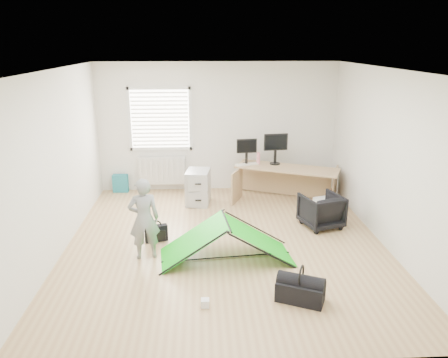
{
  "coord_description": "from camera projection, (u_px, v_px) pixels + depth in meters",
  "views": [
    {
      "loc": [
        -0.37,
        -6.33,
        3.07
      ],
      "look_at": [
        0.0,
        0.4,
        0.95
      ],
      "focal_mm": 35.0,
      "sensor_mm": 36.0,
      "label": 1
    }
  ],
  "objects": [
    {
      "name": "filing_cabinet",
      "position": [
        198.0,
        187.0,
        8.6
      ],
      "size": [
        0.51,
        0.64,
        0.68
      ],
      "primitive_type": "cube",
      "rotation": [
        0.0,
        0.0,
        -0.14
      ],
      "color": "#ACAEB1",
      "rests_on": "ground"
    },
    {
      "name": "back_wall",
      "position": [
        218.0,
        128.0,
        9.19
      ],
      "size": [
        5.0,
        0.02,
        2.7
      ],
      "primitive_type": "cube",
      "color": "silver",
      "rests_on": "ground"
    },
    {
      "name": "monitor_right",
      "position": [
        275.0,
        153.0,
        8.84
      ],
      "size": [
        0.49,
        0.16,
        0.46
      ],
      "primitive_type": "cube",
      "rotation": [
        0.0,
        0.0,
        0.12
      ],
      "color": "black",
      "rests_on": "desk"
    },
    {
      "name": "duffel_bag",
      "position": [
        300.0,
        292.0,
        5.38
      ],
      "size": [
        0.65,
        0.51,
        0.25
      ],
      "primitive_type": "cube",
      "rotation": [
        0.0,
        0.0,
        -0.43
      ],
      "color": "black",
      "rests_on": "ground"
    },
    {
      "name": "person",
      "position": [
        144.0,
        219.0,
        6.34
      ],
      "size": [
        0.5,
        0.38,
        1.23
      ],
      "primitive_type": "imported",
      "rotation": [
        0.0,
        0.0,
        3.34
      ],
      "color": "gray",
      "rests_on": "ground"
    },
    {
      "name": "keyboard",
      "position": [
        247.0,
        164.0,
        8.85
      ],
      "size": [
        0.49,
        0.28,
        0.02
      ],
      "primitive_type": "cube",
      "rotation": [
        0.0,
        0.0,
        0.3
      ],
      "color": "beige",
      "rests_on": "desk"
    },
    {
      "name": "laptop_bag",
      "position": [
        156.0,
        233.0,
        7.0
      ],
      "size": [
        0.38,
        0.21,
        0.27
      ],
      "primitive_type": "cube",
      "rotation": [
        0.0,
        0.0,
        0.29
      ],
      "color": "black",
      "rests_on": "ground"
    },
    {
      "name": "thermos",
      "position": [
        258.0,
        158.0,
        8.88
      ],
      "size": [
        0.09,
        0.09,
        0.25
      ],
      "primitive_type": "cylinder",
      "rotation": [
        0.0,
        0.0,
        -0.33
      ],
      "color": "#D47781",
      "rests_on": "desk"
    },
    {
      "name": "radiator",
      "position": [
        162.0,
        170.0,
        9.32
      ],
      "size": [
        1.0,
        0.12,
        0.6
      ],
      "primitive_type": "cube",
      "color": "silver",
      "rests_on": "back_wall"
    },
    {
      "name": "tote_bag",
      "position": [
        121.0,
        183.0,
        9.31
      ],
      "size": [
        0.33,
        0.16,
        0.38
      ],
      "primitive_type": "cube",
      "rotation": [
        0.0,
        0.0,
        -0.06
      ],
      "color": "teal",
      "rests_on": "ground"
    },
    {
      "name": "monitor_left",
      "position": [
        246.0,
        155.0,
        8.83
      ],
      "size": [
        0.42,
        0.13,
        0.39
      ],
      "primitive_type": "cube",
      "rotation": [
        0.0,
        0.0,
        0.11
      ],
      "color": "black",
      "rests_on": "desk"
    },
    {
      "name": "window",
      "position": [
        160.0,
        119.0,
        9.02
      ],
      "size": [
        1.2,
        0.06,
        1.2
      ],
      "primitive_type": "cube",
      "color": "silver",
      "rests_on": "back_wall"
    },
    {
      "name": "white_box",
      "position": [
        205.0,
        303.0,
        5.28
      ],
      "size": [
        0.1,
        0.1,
        0.1
      ],
      "primitive_type": "cube",
      "rotation": [
        0.0,
        0.0,
        -0.04
      ],
      "color": "silver",
      "rests_on": "ground"
    },
    {
      "name": "kite",
      "position": [
        226.0,
        240.0,
        6.4
      ],
      "size": [
        2.01,
        1.04,
        0.6
      ],
      "primitive_type": null,
      "rotation": [
        0.0,
        0.0,
        0.1
      ],
      "color": "#11B914",
      "rests_on": "ground"
    },
    {
      "name": "ground",
      "position": [
        225.0,
        243.0,
        6.97
      ],
      "size": [
        5.5,
        5.5,
        0.0
      ],
      "primitive_type": "plane",
      "color": "tan",
      "rests_on": "ground"
    },
    {
      "name": "desk",
      "position": [
        286.0,
        184.0,
        8.77
      ],
      "size": [
        2.11,
        1.4,
        0.69
      ],
      "primitive_type": "cube",
      "rotation": [
        0.0,
        0.0,
        -0.42
      ],
      "color": "tan",
      "rests_on": "ground"
    },
    {
      "name": "storage_crate",
      "position": [
        328.0,
        205.0,
        8.25
      ],
      "size": [
        0.54,
        0.46,
        0.26
      ],
      "primitive_type": "cube",
      "rotation": [
        0.0,
        0.0,
        0.33
      ],
      "color": "silver",
      "rests_on": "ground"
    },
    {
      "name": "office_chair",
      "position": [
        321.0,
        211.0,
        7.52
      ],
      "size": [
        0.79,
        0.8,
        0.59
      ],
      "primitive_type": "imported",
      "rotation": [
        0.0,
        0.0,
        3.45
      ],
      "color": "black",
      "rests_on": "ground"
    }
  ]
}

